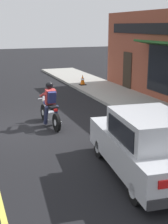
# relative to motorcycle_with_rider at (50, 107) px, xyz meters

# --- Properties ---
(ground_plane) EXTENTS (80.00, 80.00, 0.00)m
(ground_plane) POSITION_rel_motorcycle_with_rider_xyz_m (-0.52, -0.07, -0.68)
(ground_plane) COLOR black
(sidewalk_curb) EXTENTS (2.60, 22.00, 0.14)m
(sidewalk_curb) POSITION_rel_motorcycle_with_rider_xyz_m (4.41, 2.93, -0.61)
(sidewalk_curb) COLOR #9E9B93
(sidewalk_curb) RESTS_ON ground
(storefront_building) EXTENTS (1.25, 11.29, 4.20)m
(storefront_building) POSITION_rel_motorcycle_with_rider_xyz_m (5.94, 1.54, 1.43)
(storefront_building) COLOR brown
(storefront_building) RESTS_ON ground
(motorcycle_with_rider) EXTENTS (0.57, 2.02, 1.62)m
(motorcycle_with_rider) POSITION_rel_motorcycle_with_rider_xyz_m (0.00, 0.00, 0.00)
(motorcycle_with_rider) COLOR black
(motorcycle_with_rider) RESTS_ON ground
(car_hatchback) EXTENTS (2.06, 3.94, 1.57)m
(car_hatchback) POSITION_rel_motorcycle_with_rider_xyz_m (1.10, -4.54, 0.09)
(car_hatchback) COLOR black
(car_hatchback) RESTS_ON ground
(traffic_cone) EXTENTS (0.36, 0.36, 0.60)m
(traffic_cone) POSITION_rel_motorcycle_with_rider_xyz_m (3.70, 6.39, -0.25)
(traffic_cone) COLOR black
(traffic_cone) RESTS_ON sidewalk_curb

